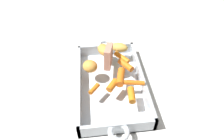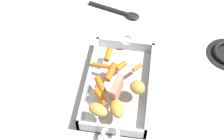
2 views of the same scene
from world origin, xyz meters
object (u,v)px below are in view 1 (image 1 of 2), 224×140
Objects in this scene: baby_carrot_center_left at (94,89)px; potato_whole at (104,50)px; baby_carrot_northwest at (126,65)px; roasting_dish at (111,84)px; potato_corner at (90,66)px; roast_slice_thin at (107,56)px; baby_carrot_southeast at (112,85)px; baby_carrot_short at (121,77)px; baby_carrot_southwest at (133,83)px; baby_carrot_northeast at (132,95)px; potato_golden_large at (119,47)px; baby_carrot_center_right at (122,58)px.

potato_whole is at bearing 165.31° from baby_carrot_center_left.
baby_carrot_center_left is (0.09, -0.11, -0.00)m from baby_carrot_northwest.
roasting_dish is 0.09m from potato_corner.
baby_carrot_northwest is (0.02, 0.06, -0.02)m from roast_slice_thin.
roasting_dish is 0.07m from baby_carrot_southeast.
baby_carrot_short is 0.96× the size of baby_carrot_southwest.
potato_whole reaches higher than roasting_dish.
baby_carrot_short is 0.11m from potato_corner.
baby_carrot_short is 0.08m from baby_carrot_northeast.
baby_carrot_northeast is 0.22m from potato_whole.
baby_carrot_southwest is at bearing 6.34° from baby_carrot_northwest.
potato_corner is 0.79× the size of potato_golden_large.
baby_carrot_northeast is 0.22m from potato_golden_large.
baby_carrot_center_right reaches higher than baby_carrot_center_left.
baby_carrot_short is at bearing 60.50° from potato_corner.
baby_carrot_southwest reaches higher than roasting_dish.
baby_carrot_southeast is (0.09, -0.06, 0.00)m from baby_carrot_northwest.
baby_carrot_center_left is 0.17m from baby_carrot_center_right.
roast_slice_thin is 1.13× the size of baby_carrot_center_right.
roasting_dish is 0.09m from roast_slice_thin.
potato_corner is at bearing -119.50° from baby_carrot_short.
baby_carrot_center_left is (0.04, -0.09, -0.00)m from baby_carrot_short.
baby_carrot_northeast is (0.04, 0.11, 0.00)m from baby_carrot_center_left.
potato_golden_large is (-0.15, 0.02, 0.00)m from baby_carrot_short.
baby_carrot_northeast reaches higher than baby_carrot_southwest.
baby_carrot_center_right is at bearing 55.16° from potato_whole.
potato_corner is (0.03, -0.06, -0.02)m from roast_slice_thin.
potato_corner reaches higher than potato_golden_large.
potato_corner reaches higher than roasting_dish.
baby_carrot_short is 0.15m from potato_golden_large.
potato_whole reaches higher than baby_carrot_center_right.
baby_carrot_northeast is (0.17, 0.00, 0.00)m from baby_carrot_center_right.
baby_carrot_northeast is 0.17m from potato_corner.
baby_carrot_southeast reaches higher than baby_carrot_center_right.
baby_carrot_southwest is 1.13× the size of potato_golden_large.
potato_golden_large reaches higher than baby_carrot_southeast.
roasting_dish is 0.08m from baby_carrot_northwest.
baby_carrot_northwest is 0.11m from potato_whole.
potato_golden_large is (-0.07, 0.05, -0.02)m from roast_slice_thin.
baby_carrot_southeast reaches higher than baby_carrot_northeast.
roast_slice_thin is 1.68× the size of baby_carrot_southeast.
baby_carrot_center_right is 0.07m from potato_whole.
roast_slice_thin is 1.74× the size of baby_carrot_center_left.
baby_carrot_center_right is 0.17m from baby_carrot_northeast.
potato_golden_large is at bearing 130.99° from potato_corner.
baby_carrot_northeast is (0.15, 0.05, -0.02)m from roast_slice_thin.
baby_carrot_center_right is (-0.08, 0.05, 0.04)m from roasting_dish.
baby_carrot_northeast reaches higher than baby_carrot_center_left.
baby_carrot_short reaches higher than baby_carrot_center_left.
baby_carrot_northeast is at bearing 50.02° from baby_carrot_southeast.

